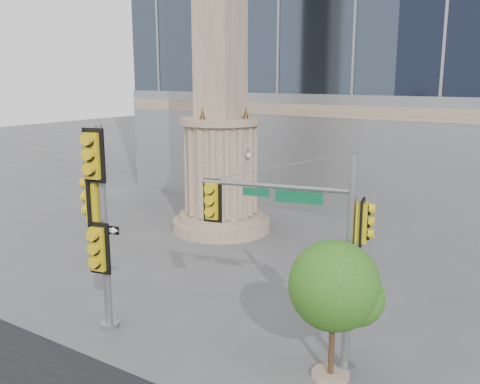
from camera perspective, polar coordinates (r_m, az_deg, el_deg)
The scene contains 5 objects.
ground at distance 14.43m, azimuth -3.36°, elevation -16.24°, with size 120.00×120.00×0.00m, color #545456.
monument at distance 23.52m, azimuth -2.09°, elevation 8.97°, with size 4.40×4.40×16.60m.
main_signal_pole at distance 12.63m, azimuth 7.43°, elevation -4.61°, with size 3.99×1.28×5.22m.
secondary_signal_pole at distance 14.68m, azimuth -14.87°, elevation -2.13°, with size 1.04×0.75×5.67m.
street_tree at distance 12.42m, azimuth 10.18°, elevation -10.19°, with size 2.12×2.07×3.31m.
Camera 1 is at (7.66, -10.10, 6.90)m, focal length 40.00 mm.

